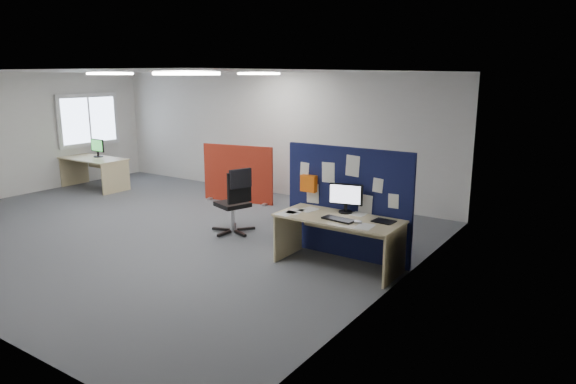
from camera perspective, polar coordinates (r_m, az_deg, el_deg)
The scene contains 18 objects.
floor at distance 9.36m, azimuth -14.83°, elevation -4.00°, with size 9.00×9.00×0.00m, color #56595E.
ceiling at distance 8.97m, azimuth -15.85°, elevation 12.74°, with size 9.00×7.00×0.02m, color white.
wall_back at distance 11.63m, azimuth -2.14°, elevation 6.49°, with size 9.00×0.02×2.70m, color silver.
wall_left at distance 12.80m, azimuth -28.70°, elevation 5.51°, with size 0.02×7.00×2.70m, color silver.
wall_right at distance 6.41m, azimuth 12.07°, elevation 0.87°, with size 0.02×7.00×2.70m, color silver.
window at distance 13.76m, azimuth -21.26°, elevation 7.47°, with size 0.06×1.70×1.30m.
ceiling_lights at distance 9.18m, azimuth -11.21°, elevation 12.78°, with size 4.10×4.10×0.04m.
navy_divider at distance 7.54m, azimuth 6.49°, elevation -1.21°, with size 2.00×0.30×1.65m.
main_desk at distance 7.21m, azimuth 5.78°, elevation -4.05°, with size 1.75×0.78×0.73m.
monitor_main at distance 7.31m, azimuth 6.45°, elevation -0.53°, with size 0.48×0.20×0.42m.
keyboard at distance 6.99m, azimuth 5.60°, elevation -3.04°, with size 0.45×0.18×0.03m, color black.
mouse at distance 6.88m, azimuth 7.80°, elevation -3.34°, with size 0.10×0.06×0.03m, color #AAA9AF.
paper_tray at distance 7.00m, azimuth 10.60°, elevation -3.22°, with size 0.28×0.22×0.01m, color black.
red_divider at distance 10.88m, azimuth -5.60°, elevation 1.97°, with size 1.60×0.35×1.21m.
second_desk at distance 13.00m, azimuth -20.63°, elevation 2.81°, with size 1.64×0.82×0.73m.
monitor_second at distance 13.06m, azimuth -20.41°, elevation 4.69°, with size 0.47×0.21×0.43m.
office_chair at distance 8.64m, azimuth -5.81°, elevation -0.62°, with size 0.75×0.72×1.13m.
desk_papers at distance 7.24m, azimuth 3.80°, elevation -2.52°, with size 1.44×0.87×0.00m.
Camera 1 is at (6.82, -5.83, 2.66)m, focal length 32.00 mm.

